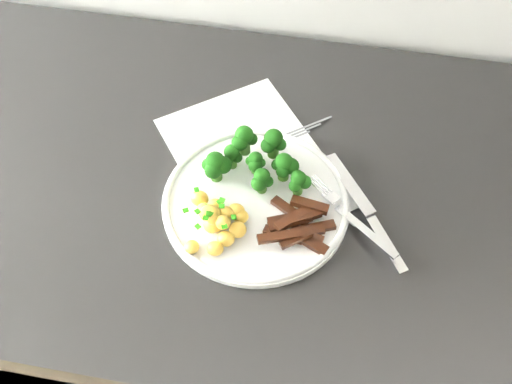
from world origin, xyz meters
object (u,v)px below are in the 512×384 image
at_px(counter, 279,328).
at_px(recipe_paper, 252,161).
at_px(knife, 374,225).
at_px(fork, 354,219).
at_px(potatoes, 217,219).
at_px(beef_strips, 298,225).
at_px(broccoli, 256,160).
at_px(plate, 256,202).

xyz_separation_m(counter, recipe_paper, (-0.06, 0.04, 0.45)).
height_order(recipe_paper, knife, knife).
bearing_deg(fork, potatoes, -168.40).
bearing_deg(potatoes, knife, 10.47).
xyz_separation_m(beef_strips, fork, (0.07, 0.02, -0.00)).
height_order(beef_strips, fork, beef_strips).
distance_m(broccoli, knife, 0.18).
relative_size(potatoes, knife, 0.53).
relative_size(plate, fork, 1.96).
bearing_deg(knife, fork, -176.77).
distance_m(beef_strips, fork, 0.07).
bearing_deg(fork, knife, 3.23).
bearing_deg(beef_strips, broccoli, 131.64).
xyz_separation_m(counter, broccoli, (-0.05, 0.02, 0.49)).
xyz_separation_m(beef_strips, knife, (0.10, 0.02, -0.01)).
xyz_separation_m(broccoli, fork, (0.14, -0.06, -0.02)).
bearing_deg(broccoli, counter, -17.47).
bearing_deg(recipe_paper, plate, -75.72).
bearing_deg(counter, potatoes, -137.53).
relative_size(recipe_paper, potatoes, 3.61).
height_order(plate, potatoes, potatoes).
bearing_deg(fork, plate, 175.32).
bearing_deg(potatoes, plate, 47.39).
relative_size(recipe_paper, fork, 2.58).
xyz_separation_m(counter, knife, (0.12, -0.04, 0.46)).
xyz_separation_m(counter, potatoes, (-0.08, -0.08, 0.48)).
height_order(plate, beef_strips, beef_strips).
height_order(recipe_paper, plate, plate).
xyz_separation_m(potatoes, beef_strips, (0.10, 0.01, -0.00)).
xyz_separation_m(counter, plate, (-0.04, -0.03, 0.46)).
relative_size(broccoli, knife, 0.85).
distance_m(potatoes, beef_strips, 0.10).
xyz_separation_m(plate, fork, (0.13, -0.01, 0.01)).
relative_size(counter, broccoli, 16.33).
height_order(broccoli, fork, broccoli).
distance_m(plate, beef_strips, 0.07).
bearing_deg(potatoes, broccoli, 69.43).
bearing_deg(potatoes, counter, 42.47).
bearing_deg(potatoes, fork, 11.60).
bearing_deg(beef_strips, potatoes, -173.04).
bearing_deg(knife, plate, 176.70).
relative_size(recipe_paper, broccoli, 2.23).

